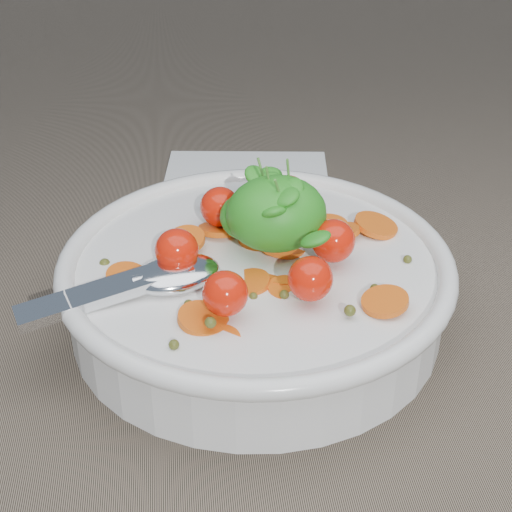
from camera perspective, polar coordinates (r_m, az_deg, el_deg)
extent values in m
plane|color=#736452|center=(0.58, -1.80, -3.84)|extent=(6.00, 6.00, 0.00)
cylinder|color=white|center=(0.55, 0.00, -2.63)|extent=(0.26, 0.26, 0.05)
torus|color=white|center=(0.54, 0.00, -0.45)|extent=(0.27, 0.27, 0.01)
cylinder|color=white|center=(0.57, 0.00, -4.45)|extent=(0.13, 0.13, 0.01)
cylinder|color=brown|center=(0.55, 0.00, -2.63)|extent=(0.24, 0.24, 0.04)
cylinder|color=orange|center=(0.60, 0.77, 3.20)|extent=(0.04, 0.04, 0.01)
cylinder|color=orange|center=(0.52, -0.69, -2.11)|extent=(0.04, 0.05, 0.02)
cylinder|color=orange|center=(0.55, 1.71, 0.94)|extent=(0.04, 0.04, 0.01)
cylinder|color=orange|center=(0.60, 1.22, 3.35)|extent=(0.03, 0.03, 0.01)
cylinder|color=orange|center=(0.57, 5.27, 2.18)|extent=(0.03, 0.03, 0.01)
cylinder|color=orange|center=(0.57, 5.45, 1.03)|extent=(0.03, 0.03, 0.01)
cylinder|color=orange|center=(0.55, 1.98, 0.52)|extent=(0.03, 0.03, 0.02)
cylinder|color=orange|center=(0.52, -9.07, -1.87)|extent=(0.03, 0.03, 0.01)
cylinder|color=orange|center=(0.57, 6.35, 1.80)|extent=(0.03, 0.03, 0.01)
cylinder|color=orange|center=(0.57, -2.69, 1.95)|extent=(0.04, 0.04, 0.01)
cylinder|color=orange|center=(0.60, 1.70, 2.85)|extent=(0.04, 0.03, 0.01)
cylinder|color=orange|center=(0.58, 8.71, 2.23)|extent=(0.04, 0.04, 0.01)
cylinder|color=orange|center=(0.53, -9.37, -1.52)|extent=(0.04, 0.04, 0.01)
cylinder|color=orange|center=(0.53, 1.91, -1.58)|extent=(0.04, 0.04, 0.01)
cylinder|color=orange|center=(0.58, 2.47, 1.98)|extent=(0.05, 0.05, 0.01)
cylinder|color=orange|center=(0.56, 0.29, 0.97)|extent=(0.04, 0.04, 0.01)
cylinder|color=orange|center=(0.50, 9.36, -3.27)|extent=(0.04, 0.04, 0.01)
cylinder|color=orange|center=(0.55, -5.13, 1.19)|extent=(0.03, 0.03, 0.01)
cylinder|color=orange|center=(0.48, -3.87, -4.60)|extent=(0.04, 0.04, 0.01)
cylinder|color=orange|center=(0.51, 2.32, -2.48)|extent=(0.03, 0.03, 0.01)
cylinder|color=orange|center=(0.47, -2.63, -6.31)|extent=(0.04, 0.04, 0.01)
sphere|color=#464B19|center=(0.50, 2.07, -2.83)|extent=(0.01, 0.01, 0.01)
sphere|color=#464B19|center=(0.56, 3.99, 1.62)|extent=(0.01, 0.01, 0.01)
sphere|color=#464B19|center=(0.50, -4.92, -3.53)|extent=(0.01, 0.01, 0.01)
sphere|color=#464B19|center=(0.52, -8.15, -1.71)|extent=(0.01, 0.01, 0.01)
sphere|color=#464B19|center=(0.47, -3.33, -4.85)|extent=(0.01, 0.01, 0.01)
sphere|color=#464B19|center=(0.57, -3.63, 1.70)|extent=(0.01, 0.01, 0.01)
sphere|color=#464B19|center=(0.55, -10.94, -0.57)|extent=(0.01, 0.01, 0.01)
sphere|color=#464B19|center=(0.49, 6.84, -3.96)|extent=(0.01, 0.01, 0.01)
sphere|color=#464B19|center=(0.46, -5.99, -6.43)|extent=(0.01, 0.01, 0.01)
sphere|color=#464B19|center=(0.55, 10.96, -0.24)|extent=(0.01, 0.01, 0.01)
sphere|color=#464B19|center=(0.51, 8.63, -2.38)|extent=(0.01, 0.01, 0.01)
sphere|color=#464B19|center=(0.60, -3.68, 3.96)|extent=(0.01, 0.01, 0.01)
sphere|color=#464B19|center=(0.50, -0.19, -2.96)|extent=(0.01, 0.01, 0.01)
sphere|color=#464B19|center=(0.56, -0.71, 1.13)|extent=(0.01, 0.01, 0.01)
sphere|color=red|center=(0.53, 5.65, 1.10)|extent=(0.03, 0.03, 0.03)
sphere|color=red|center=(0.58, 2.34, 4.44)|extent=(0.03, 0.03, 0.03)
sphere|color=red|center=(0.57, -2.63, 3.60)|extent=(0.03, 0.03, 0.03)
sphere|color=red|center=(0.52, -5.79, 0.43)|extent=(0.03, 0.03, 0.03)
sphere|color=red|center=(0.48, -2.25, -2.75)|extent=(0.03, 0.03, 0.03)
sphere|color=red|center=(0.49, 3.98, -1.67)|extent=(0.03, 0.03, 0.03)
ellipsoid|color=green|center=(0.53, 1.49, 3.12)|extent=(0.07, 0.06, 0.05)
ellipsoid|color=green|center=(0.54, -0.56, 2.90)|extent=(0.04, 0.04, 0.03)
ellipsoid|color=green|center=(0.52, 2.66, 4.79)|extent=(0.02, 0.03, 0.02)
ellipsoid|color=green|center=(0.53, 1.40, 3.87)|extent=(0.02, 0.02, 0.01)
ellipsoid|color=green|center=(0.55, 1.87, 4.31)|extent=(0.03, 0.03, 0.02)
ellipsoid|color=green|center=(0.53, 3.70, 3.06)|extent=(0.03, 0.03, 0.02)
ellipsoid|color=green|center=(0.55, 0.53, 4.85)|extent=(0.03, 0.03, 0.02)
ellipsoid|color=green|center=(0.55, 0.11, 3.70)|extent=(0.03, 0.03, 0.03)
ellipsoid|color=green|center=(0.53, 2.43, 5.20)|extent=(0.02, 0.02, 0.02)
ellipsoid|color=green|center=(0.50, 4.35, 1.22)|extent=(0.03, 0.03, 0.02)
ellipsoid|color=green|center=(0.53, 2.29, 4.32)|extent=(0.02, 0.02, 0.01)
ellipsoid|color=green|center=(0.55, 0.05, 5.80)|extent=(0.03, 0.03, 0.02)
ellipsoid|color=green|center=(0.51, 2.15, 4.29)|extent=(0.03, 0.03, 0.02)
ellipsoid|color=green|center=(0.51, 1.35, 3.22)|extent=(0.03, 0.03, 0.02)
ellipsoid|color=green|center=(0.55, 0.72, 5.68)|extent=(0.03, 0.03, 0.02)
ellipsoid|color=green|center=(0.52, 1.65, 3.61)|extent=(0.02, 0.02, 0.01)
ellipsoid|color=green|center=(0.53, 2.42, 4.12)|extent=(0.03, 0.03, 0.02)
ellipsoid|color=green|center=(0.53, 1.48, 4.45)|extent=(0.02, 0.02, 0.02)
ellipsoid|color=green|center=(0.56, 1.11, 6.04)|extent=(0.02, 0.02, 0.01)
ellipsoid|color=green|center=(0.52, 1.40, 2.42)|extent=(0.02, 0.02, 0.02)
ellipsoid|color=green|center=(0.52, 1.17, 3.35)|extent=(0.02, 0.02, 0.02)
cylinder|color=#4C8C33|center=(0.54, 2.48, 4.92)|extent=(0.01, 0.00, 0.04)
cylinder|color=#4C8C33|center=(0.54, 0.77, 4.89)|extent=(0.01, 0.01, 0.04)
cylinder|color=#4C8C33|center=(0.53, 1.06, 4.45)|extent=(0.01, 0.01, 0.04)
cylinder|color=#4C8C33|center=(0.52, 1.96, 3.81)|extent=(0.01, 0.01, 0.04)
ellipsoid|color=silver|center=(0.52, -5.84, -1.31)|extent=(0.07, 0.06, 0.02)
cube|color=silver|center=(0.51, -10.86, -2.57)|extent=(0.12, 0.06, 0.02)
cylinder|color=silver|center=(0.51, -7.83, -1.70)|extent=(0.02, 0.02, 0.01)
cube|color=white|center=(0.74, -0.73, 5.22)|extent=(0.17, 0.15, 0.01)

